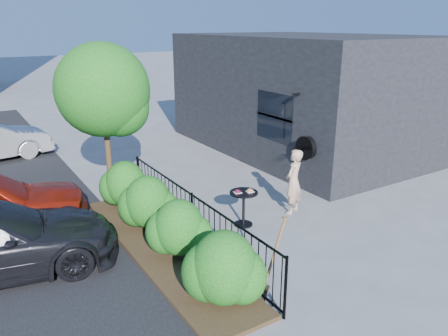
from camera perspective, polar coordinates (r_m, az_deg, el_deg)
ground at (r=10.07m, az=3.52°, el=-7.41°), size 120.00×120.00×0.00m
shop_building at (r=16.21m, az=10.40°, el=9.66°), size 6.22×9.00×4.00m
fence at (r=9.11m, az=-4.17°, el=-6.41°), size 0.05×6.05×1.10m
planting_bed at (r=9.08m, az=-8.06°, el=-10.33°), size 1.30×6.00×0.08m
shrubs at (r=8.90m, az=-7.92°, el=-6.18°), size 1.10×5.60×1.24m
patio_tree at (r=10.68m, az=-15.08°, el=9.09°), size 2.20×2.20×3.94m
cafe_table at (r=9.82m, az=2.58°, el=-4.50°), size 0.64×0.64×0.86m
woman at (r=10.52m, az=9.06°, el=-1.77°), size 0.69×0.60×1.58m
shovel at (r=7.44m, az=6.33°, el=-12.05°), size 0.48×0.18×1.41m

